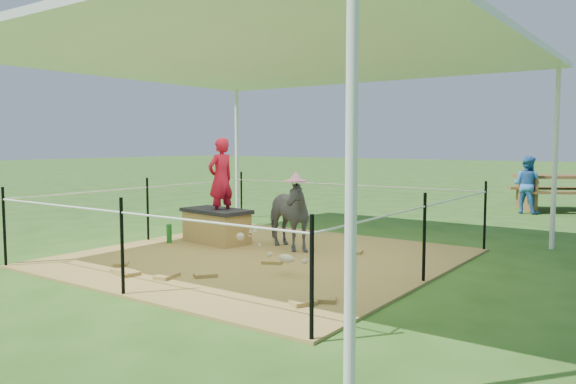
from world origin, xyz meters
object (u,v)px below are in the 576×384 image
Objects in this scene: woman at (221,172)px; green_bottle at (169,234)px; foal at (286,256)px; picnic_table_near at (561,193)px; straw_bale at (216,227)px; pony at (284,214)px; distant_person at (527,185)px.

woman is 4.32× the size of green_bottle.
picnic_table_near reaches higher than foal.
straw_bale is 1.33× the size of foal.
straw_bale is 0.72m from green_bottle.
woman reaches higher than pony.
picnic_table_near is (4.05, 8.08, 0.24)m from green_bottle.
green_bottle is 9.04m from picnic_table_near.
woman reaches higher than picnic_table_near.
straw_bale is 0.85m from woman.
foal is at bearing -13.70° from green_bottle.
distant_person reaches higher than foal.
picnic_table_near is (1.40, 8.72, 0.16)m from foal.
foal is 0.62× the size of distant_person.
distant_person is at bearing -149.98° from picnic_table_near.
woman is 8.38m from picnic_table_near.
woman is 0.98× the size of distant_person.
straw_bale is 7.34m from distant_person.
picnic_table_near is at bearing 65.39° from straw_bale.
distant_person is (-0.54, -0.92, 0.22)m from picnic_table_near.
foal is (2.09, -1.09, -0.01)m from straw_bale.
distant_person reaches higher than picnic_table_near.
straw_bale is at bearing 39.29° from green_bottle.
distant_person is at bearing 99.90° from foal.
distant_person is at bearing 164.91° from woman.
straw_bale is at bearing 122.64° from pony.
picnic_table_near is at bearing 7.30° from pony.
woman is at bearing 167.42° from foal.
picnic_table_near is (3.40, 7.63, -0.69)m from woman.
woman is at bearing 123.38° from pony.
picnic_table_near is at bearing 97.07° from foal.
straw_bale is 2.36m from foal.
foal is at bearing -27.62° from straw_bale.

